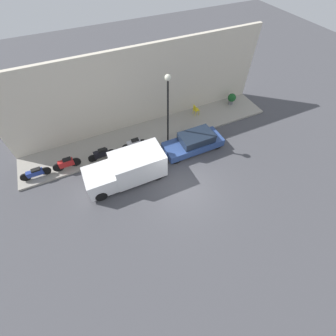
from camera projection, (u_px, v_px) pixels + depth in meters
The scene contains 12 objects.
ground_plane at pixel (184, 187), 14.24m from camera, with size 60.00×60.00×0.00m, color #47474C.
sidewalk at pixel (152, 133), 17.31m from camera, with size 2.89×19.11×0.14m.
building_facade at pixel (141, 89), 15.99m from camera, with size 0.30×19.11×5.93m.
parked_car at pixel (194, 142), 15.91m from camera, with size 1.67×4.25×1.31m.
delivery_van at pixel (127, 169), 13.93m from camera, with size 1.94×4.93×1.91m.
motorcycle_blue at pixel (35, 173), 14.25m from camera, with size 0.30×1.85×0.73m.
scooter_silver at pixel (134, 144), 15.90m from camera, with size 0.30×1.77×0.79m.
motorcycle_red at pixel (67, 163), 14.68m from camera, with size 0.30×1.79×0.86m.
motorcycle_black at pixel (101, 154), 15.24m from camera, with size 0.30×1.84×0.84m.
streetlamp at pixel (168, 98), 13.99m from camera, with size 0.39×0.39×5.13m.
potted_plant at pixel (232, 98), 19.18m from camera, with size 0.69×0.69×0.96m.
cafe_chair at pixel (196, 109), 18.24m from camera, with size 0.40×0.40×0.91m.
Camera 1 is at (-6.89, 4.31, 11.80)m, focal length 24.00 mm.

